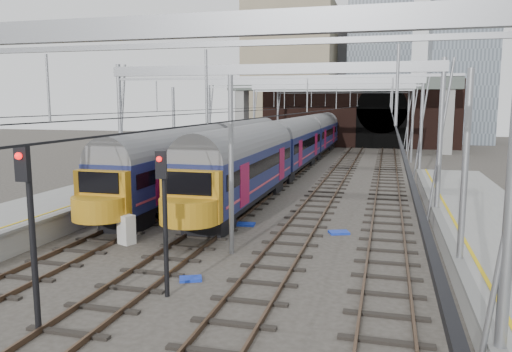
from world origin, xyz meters
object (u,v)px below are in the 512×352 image
(train_second, at_px, (216,154))
(relay_cabinet, at_px, (126,230))
(train_main, at_px, (308,138))
(signal_near_left, at_px, (29,217))
(signal_near_centre, at_px, (164,205))

(train_second, bearing_deg, relay_cabinet, -85.21)
(train_main, relative_size, signal_near_left, 12.74)
(train_second, distance_m, signal_near_centre, 20.76)
(train_main, distance_m, signal_near_left, 39.83)
(train_main, xyz_separation_m, signal_near_left, (-0.83, -39.81, 0.67))
(train_second, distance_m, signal_near_left, 23.35)
(train_main, distance_m, signal_near_centre, 36.76)
(train_main, bearing_deg, signal_near_left, -91.20)
(train_second, height_order, signal_near_left, signal_near_left)
(train_second, xyz_separation_m, relay_cabinet, (1.26, -15.04, -1.73))
(train_second, bearing_deg, signal_near_centre, -74.90)
(train_second, bearing_deg, signal_near_left, -82.20)
(signal_near_left, xyz_separation_m, signal_near_centre, (2.24, 3.08, -0.20))
(relay_cabinet, bearing_deg, signal_near_left, -53.23)
(signal_near_centre, height_order, relay_cabinet, signal_near_centre)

